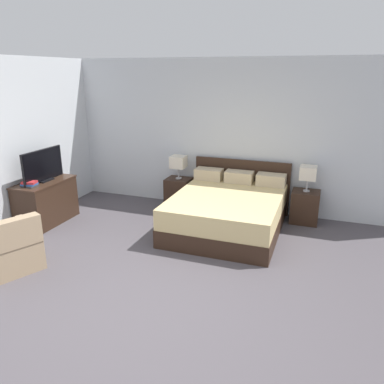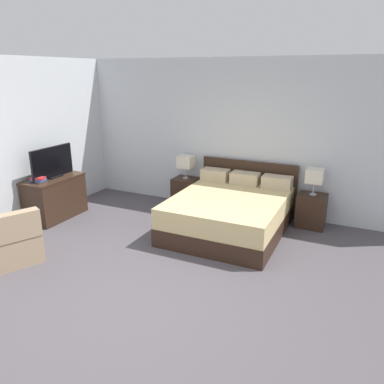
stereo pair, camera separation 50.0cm
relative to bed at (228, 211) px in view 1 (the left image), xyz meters
The scene contains 14 objects.
ground_plane 2.43m from the bed, 97.11° to the right, with size 10.18×10.18×0.00m, color #4C474C.
wall_back 1.49m from the bed, 106.05° to the left, with size 7.14×0.06×2.71m, color silver.
wall_left 3.59m from the bed, 163.26° to the right, with size 0.06×5.19×2.71m, color silver.
bed is the anchor object (origin of this frame).
nightstand_left 1.37m from the bed, 147.25° to the left, with size 0.46×0.40×0.55m.
nightstand_right 1.37m from the bed, 32.75° to the left, with size 0.46×0.40×0.55m.
table_lamp_left 1.48m from the bed, 147.20° to the left, with size 0.27×0.27×0.43m.
table_lamp_right 1.48m from the bed, 32.80° to the left, with size 0.27×0.27×0.43m.
dresser 3.07m from the bed, 165.84° to the right, with size 0.54×1.05×0.73m.
tv 3.13m from the bed, 166.33° to the right, with size 0.18×0.89×0.53m.
book_red_cover 3.17m from the bed, 159.99° to the right, with size 0.22×0.17×0.03m, color #383333.
book_blue_cover 3.19m from the bed, 160.05° to the right, with size 0.22×0.17×0.03m, color #234C8E.
book_small_top 3.18m from the bed, 160.01° to the right, with size 0.21×0.15×0.04m, color #B7282D.
armchair_by_window 3.22m from the bed, 135.93° to the right, with size 0.91×0.91×0.76m.
Camera 1 is at (1.68, -3.13, 2.46)m, focal length 35.00 mm.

